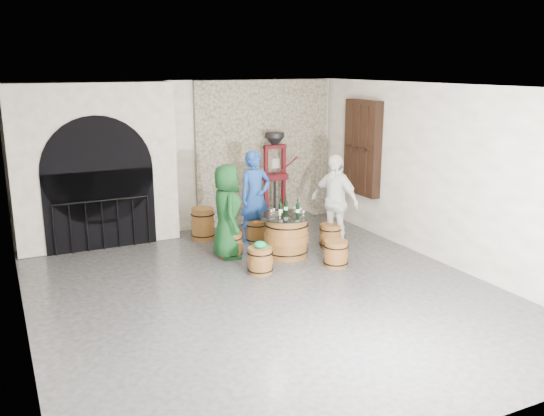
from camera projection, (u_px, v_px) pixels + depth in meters
name	position (u px, v px, depth m)	size (l,w,h in m)	color
ground	(267.00, 294.00, 9.08)	(8.00, 8.00, 0.00)	#2E2D30
wall_back	(186.00, 158.00, 12.18)	(8.00, 8.00, 0.00)	white
wall_front	(458.00, 282.00, 5.21)	(8.00, 8.00, 0.00)	white
wall_left	(16.00, 222.00, 7.20)	(8.00, 8.00, 0.00)	white
wall_right	(445.00, 176.00, 10.18)	(8.00, 8.00, 0.00)	white
ceiling	(267.00, 87.00, 8.30)	(8.00, 8.00, 0.00)	beige
stone_facing_panel	(264.00, 152.00, 12.89)	(3.20, 0.12, 3.18)	#A29881
arched_opening	(96.00, 167.00, 11.14)	(3.10, 0.60, 3.19)	white
shuttered_window	(362.00, 148.00, 12.17)	(0.23, 1.10, 2.00)	black
barrel_table	(286.00, 236.00, 10.79)	(1.02, 1.02, 0.79)	brown
barrel_stool_left	(231.00, 245.00, 10.77)	(0.45, 0.45, 0.47)	brown
barrel_stool_far	(257.00, 231.00, 11.66)	(0.45, 0.45, 0.47)	brown
barrel_stool_right	(331.00, 236.00, 11.35)	(0.45, 0.45, 0.47)	brown
barrel_stool_near_right	(336.00, 254.00, 10.28)	(0.45, 0.45, 0.47)	brown
barrel_stool_near_left	(260.00, 260.00, 9.92)	(0.45, 0.45, 0.47)	brown
green_cap	(260.00, 245.00, 9.85)	(0.26, 0.22, 0.12)	#0C8D51
person_green	(227.00, 212.00, 10.61)	(0.86, 0.56, 1.76)	#11401B
person_blue	(255.00, 197.00, 11.53)	(0.68, 0.45, 1.87)	#1B4396
person_white	(334.00, 201.00, 11.21)	(1.08, 0.45, 1.85)	white
wine_bottle_left	(280.00, 209.00, 10.63)	(0.08, 0.08, 0.32)	black
wine_bottle_center	(298.00, 209.00, 10.63)	(0.08, 0.08, 0.32)	black
wine_bottle_right	(286.00, 207.00, 10.81)	(0.08, 0.08, 0.32)	black
tasting_glass_a	(280.00, 216.00, 10.49)	(0.05, 0.05, 0.10)	#AE6B21
tasting_glass_b	(301.00, 210.00, 10.86)	(0.05, 0.05, 0.10)	#AE6B21
tasting_glass_c	(274.00, 211.00, 10.82)	(0.05, 0.05, 0.10)	#AE6B21
tasting_glass_d	(294.00, 209.00, 10.96)	(0.05, 0.05, 0.10)	#AE6B21
tasting_glass_e	(303.00, 213.00, 10.67)	(0.05, 0.05, 0.10)	#AE6B21
tasting_glass_f	(271.00, 212.00, 10.73)	(0.05, 0.05, 0.10)	#AE6B21
side_barrel	(203.00, 224.00, 11.84)	(0.50, 0.50, 0.66)	brown
corking_press	(275.00, 172.00, 12.62)	(0.86, 0.48, 2.08)	#4D0C16
control_box	(275.00, 163.00, 12.99)	(0.18, 0.10, 0.22)	silver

